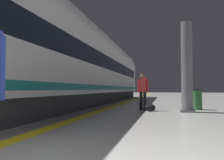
# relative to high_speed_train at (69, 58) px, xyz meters

# --- Properties ---
(safety_line_strip) EXTENTS (0.36, 80.00, 0.01)m
(safety_line_strip) POSITION_rel_high_speed_train_xyz_m (2.16, 0.91, -2.50)
(safety_line_strip) COLOR yellow
(safety_line_strip) RESTS_ON ground
(tactile_edge_band) EXTENTS (0.67, 80.00, 0.01)m
(tactile_edge_band) POSITION_rel_high_speed_train_xyz_m (1.81, 0.91, -2.50)
(tactile_edge_band) COLOR slate
(tactile_edge_band) RESTS_ON ground
(high_speed_train) EXTENTS (2.94, 32.83, 4.97)m
(high_speed_train) POSITION_rel_high_speed_train_xyz_m (0.00, 0.00, 0.00)
(high_speed_train) COLOR #38383D
(high_speed_train) RESTS_ON ground
(passenger_near) EXTENTS (0.49, 0.26, 1.60)m
(passenger_near) POSITION_rel_high_speed_train_xyz_m (3.90, -1.20, -1.57)
(passenger_near) COLOR black
(passenger_near) RESTS_ON ground
(duffel_bag_near) EXTENTS (0.44, 0.26, 0.36)m
(duffel_bag_near) POSITION_rel_high_speed_train_xyz_m (4.22, -1.54, -2.35)
(duffel_bag_near) COLOR black
(duffel_bag_near) RESTS_ON ground
(platform_pillar) EXTENTS (0.56, 0.56, 3.60)m
(platform_pillar) POSITION_rel_high_speed_train_xyz_m (5.67, -1.50, -0.78)
(platform_pillar) COLOR slate
(platform_pillar) RESTS_ON ground
(waste_bin) EXTENTS (0.46, 0.46, 0.91)m
(waste_bin) POSITION_rel_high_speed_train_xyz_m (6.19, -0.29, -2.05)
(waste_bin) COLOR #2D6638
(waste_bin) RESTS_ON ground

